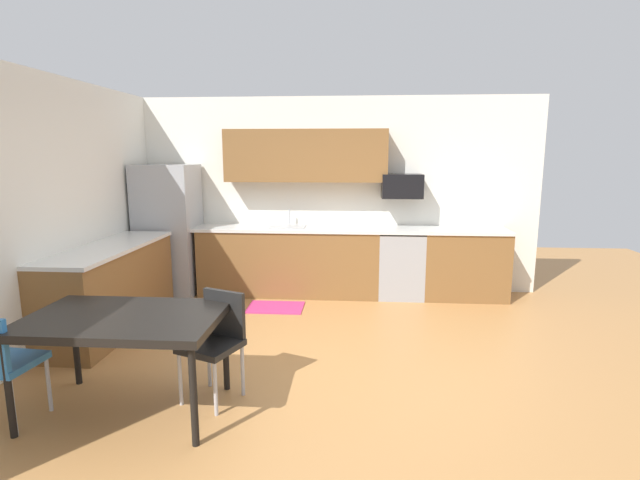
% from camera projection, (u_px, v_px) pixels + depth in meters
% --- Properties ---
extents(ground_plane, '(12.00, 12.00, 0.00)m').
position_uv_depth(ground_plane, '(312.00, 366.00, 4.36)').
color(ground_plane, '#B77F47').
extents(wall_back, '(5.80, 0.10, 2.70)m').
position_uv_depth(wall_back, '(329.00, 195.00, 6.72)').
color(wall_back, white).
rests_on(wall_back, ground).
extents(wall_left, '(0.10, 5.80, 2.70)m').
position_uv_depth(wall_left, '(21.00, 218.00, 4.31)').
color(wall_left, white).
rests_on(wall_left, ground).
extents(cabinet_run_back, '(2.45, 0.60, 0.90)m').
position_uv_depth(cabinet_run_back, '(289.00, 262.00, 6.57)').
color(cabinet_run_back, brown).
rests_on(cabinet_run_back, ground).
extents(cabinet_run_back_right, '(1.10, 0.60, 0.90)m').
position_uv_depth(cabinet_run_back_right, '(464.00, 265.00, 6.40)').
color(cabinet_run_back_right, brown).
rests_on(cabinet_run_back_right, ground).
extents(cabinet_run_left, '(0.60, 2.00, 0.90)m').
position_uv_depth(cabinet_run_left, '(111.00, 289.00, 5.23)').
color(cabinet_run_left, brown).
rests_on(cabinet_run_left, ground).
extents(countertop_back, '(4.80, 0.64, 0.04)m').
position_uv_depth(countertop_back, '(327.00, 229.00, 6.45)').
color(countertop_back, silver).
rests_on(countertop_back, cabinet_run_back).
extents(countertop_left, '(0.64, 2.00, 0.04)m').
position_uv_depth(countertop_left, '(107.00, 248.00, 5.15)').
color(countertop_left, silver).
rests_on(countertop_left, cabinet_run_left).
extents(upper_cabinets_back, '(2.20, 0.34, 0.70)m').
position_uv_depth(upper_cabinets_back, '(306.00, 156.00, 6.43)').
color(upper_cabinets_back, brown).
extents(refrigerator, '(0.76, 0.70, 1.78)m').
position_uv_depth(refrigerator, '(169.00, 230.00, 6.54)').
color(refrigerator, '#9EA0A5').
rests_on(refrigerator, ground).
extents(oven_range, '(0.60, 0.60, 0.91)m').
position_uv_depth(oven_range, '(400.00, 263.00, 6.46)').
color(oven_range, '#999BA0').
rests_on(oven_range, ground).
extents(microwave, '(0.54, 0.36, 0.32)m').
position_uv_depth(microwave, '(402.00, 186.00, 6.37)').
color(microwave, black).
extents(sink_basin, '(0.48, 0.40, 0.14)m').
position_uv_depth(sink_basin, '(288.00, 231.00, 6.50)').
color(sink_basin, '#A5A8AD').
rests_on(sink_basin, countertop_back).
extents(sink_faucet, '(0.02, 0.02, 0.24)m').
position_uv_depth(sink_faucet, '(289.00, 218.00, 6.65)').
color(sink_faucet, '#B2B5BA').
rests_on(sink_faucet, countertop_back).
extents(dining_table, '(1.40, 0.90, 0.76)m').
position_uv_depth(dining_table, '(124.00, 323.00, 3.48)').
color(dining_table, black).
rests_on(dining_table, ground).
extents(chair_near_table, '(0.52, 0.52, 0.85)m').
position_uv_depth(chair_near_table, '(216.00, 336.00, 3.74)').
color(chair_near_table, black).
rests_on(chair_near_table, ground).
extents(floor_mat, '(0.70, 0.50, 0.01)m').
position_uv_depth(floor_mat, '(276.00, 307.00, 6.02)').
color(floor_mat, '#CC3372').
rests_on(floor_mat, ground).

